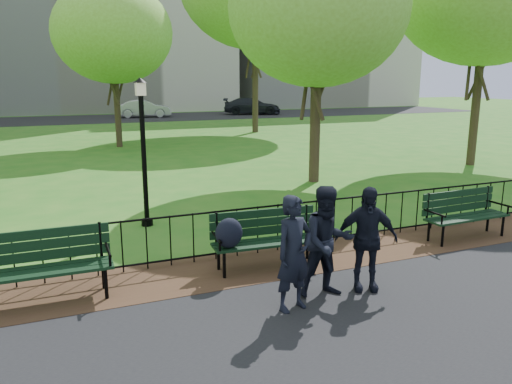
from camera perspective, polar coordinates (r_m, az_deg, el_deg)
name	(u,v)px	position (r m, az deg, el deg)	size (l,w,h in m)	color
ground	(322,295)	(7.62, 7.56, -11.59)	(120.00, 120.00, 0.00)	#276B1C
dirt_strip	(279,261)	(8.84, 2.66, -7.85)	(60.00, 1.60, 0.01)	#3B2718
far_street	(97,119)	(41.24, -17.72, 7.97)	(70.00, 9.00, 0.01)	black
iron_fence	(268,227)	(9.11, 1.36, -3.97)	(24.06, 0.06, 1.00)	black
park_bench_main	(249,233)	(8.20, -0.81, -4.69)	(1.90, 0.70, 1.06)	black
park_bench_left_a	(40,259)	(7.78, -23.50, -7.01)	(1.98, 0.63, 1.12)	black
park_bench_right_a	(464,209)	(10.74, 22.64, -1.83)	(1.85, 0.62, 1.04)	black
lamppost	(143,147)	(10.81, -12.75, 5.01)	(0.28, 0.28, 3.15)	black
tree_near_e	(318,9)	(15.43, 7.12, 20.01)	(5.25, 5.25, 7.31)	#2D2116
tree_far_c	(113,33)	(24.10, -16.06, 17.10)	(5.27, 5.27, 7.34)	#2D2116
person_left	(294,253)	(6.83, 4.36, -7.02)	(0.59, 0.39, 1.62)	black
person_mid	(328,242)	(7.30, 8.19, -5.67)	(0.80, 0.42, 1.65)	black
person_right	(366,239)	(7.64, 12.47, -5.22)	(0.93, 0.38, 1.59)	black
sedan_silver	(144,109)	(41.78, -12.69, 9.29)	(1.49, 4.27, 1.41)	#A2A4A9
sedan_dark	(252,106)	(44.09, -0.46, 9.79)	(2.01, 4.94, 1.43)	black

